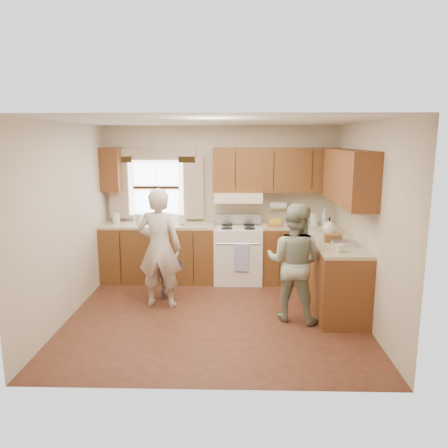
{
  "coord_description": "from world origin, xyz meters",
  "views": [
    {
      "loc": [
        0.26,
        -5.42,
        2.29
      ],
      "look_at": [
        0.1,
        0.4,
        1.15
      ],
      "focal_mm": 35.0,
      "sensor_mm": 36.0,
      "label": 1
    }
  ],
  "objects_px": {
    "stove": "(238,253)",
    "woman_left": "(160,248)",
    "woman_right": "(294,262)",
    "child": "(167,270)"
  },
  "relations": [
    {
      "from": "woman_left",
      "to": "woman_right",
      "type": "relative_size",
      "value": 1.1
    },
    {
      "from": "stove",
      "to": "woman_right",
      "type": "distance_m",
      "value": 1.69
    },
    {
      "from": "stove",
      "to": "woman_right",
      "type": "xyz_separation_m",
      "value": [
        0.7,
        -1.51,
        0.29
      ]
    },
    {
      "from": "woman_right",
      "to": "child",
      "type": "distance_m",
      "value": 1.88
    },
    {
      "from": "stove",
      "to": "woman_left",
      "type": "bearing_deg",
      "value": -134.1
    },
    {
      "from": "child",
      "to": "woman_right",
      "type": "bearing_deg",
      "value": 152.79
    },
    {
      "from": "woman_left",
      "to": "woman_right",
      "type": "xyz_separation_m",
      "value": [
        1.78,
        -0.4,
        -0.07
      ]
    },
    {
      "from": "stove",
      "to": "child",
      "type": "relative_size",
      "value": 1.25
    },
    {
      "from": "woman_right",
      "to": "child",
      "type": "relative_size",
      "value": 1.76
    },
    {
      "from": "stove",
      "to": "woman_left",
      "type": "height_order",
      "value": "woman_left"
    }
  ]
}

